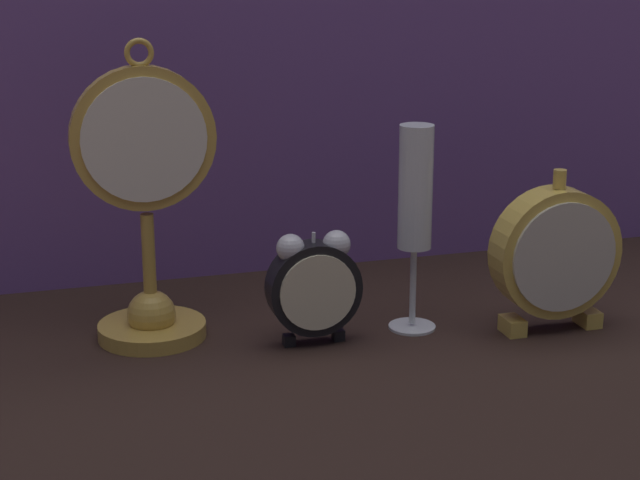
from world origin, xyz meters
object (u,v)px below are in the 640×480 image
pocket_watch_on_stand (147,221)px  champagne_flute (415,203)px  mantel_clock_silver (556,254)px  alarm_clock_twin_bell (314,283)px

pocket_watch_on_stand → champagne_flute: size_ratio=1.41×
pocket_watch_on_stand → champagne_flute: pocket_watch_on_stand is taller
mantel_clock_silver → champagne_flute: 0.16m
mantel_clock_silver → champagne_flute: size_ratio=0.79×
pocket_watch_on_stand → alarm_clock_twin_bell: size_ratio=2.61×
mantel_clock_silver → alarm_clock_twin_bell: bearing=172.2°
alarm_clock_twin_bell → mantel_clock_silver: bearing=-7.8°
alarm_clock_twin_bell → champagne_flute: 0.14m
alarm_clock_twin_bell → mantel_clock_silver: mantel_clock_silver is taller
pocket_watch_on_stand → mantel_clock_silver: 0.44m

